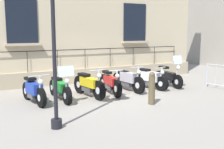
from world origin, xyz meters
TOP-DOWN VIEW (x-y plane):
  - ground_plane at (0.00, 0.00)m, footprint 60.00×60.00m
  - motorcycle_blue at (0.21, -2.97)m, footprint 1.93×0.71m
  - motorcycle_green at (0.14, -2.02)m, footprint 2.16×0.66m
  - motorcycle_yellow at (0.17, -0.92)m, footprint 2.10×0.65m
  - motorcycle_red at (0.12, 0.01)m, footprint 2.10×0.56m
  - motorcycle_silver at (-0.03, 0.92)m, footprint 2.05×0.60m
  - motorcycle_white at (-0.01, 1.98)m, footprint 1.86×0.82m
  - motorcycle_black at (-0.02, 2.99)m, footprint 1.91×0.54m
  - bollard at (2.15, 0.57)m, footprint 0.22×0.22m

SIDE VIEW (x-z plane):
  - ground_plane at x=0.00m, z-range 0.00..0.00m
  - motorcycle_green at x=0.14m, z-range -0.24..1.07m
  - motorcycle_white at x=-0.01m, z-range -0.07..0.90m
  - motorcycle_blue at x=0.21m, z-range -0.10..0.96m
  - motorcycle_red at x=0.12m, z-range -0.08..0.94m
  - motorcycle_black at x=-0.02m, z-range -0.28..1.15m
  - motorcycle_silver at x=-0.03m, z-range -0.08..0.99m
  - motorcycle_yellow at x=0.17m, z-range -0.10..1.00m
  - bollard at x=2.15m, z-range 0.00..1.12m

